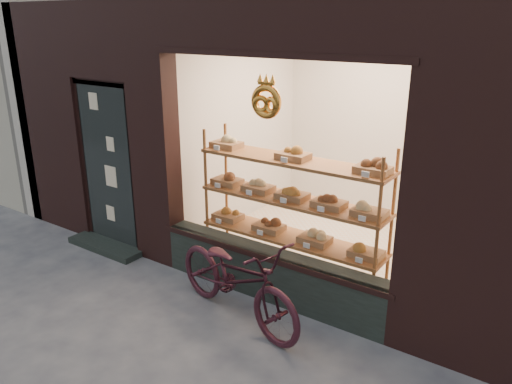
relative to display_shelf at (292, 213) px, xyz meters
The scene contains 2 objects.
display_shelf is the anchor object (origin of this frame).
bicycle 1.04m from the display_shelf, 92.79° to the right, with size 0.61×1.75×0.92m, color #37141F.
Camera 1 is at (3.05, -1.92, 2.89)m, focal length 35.00 mm.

